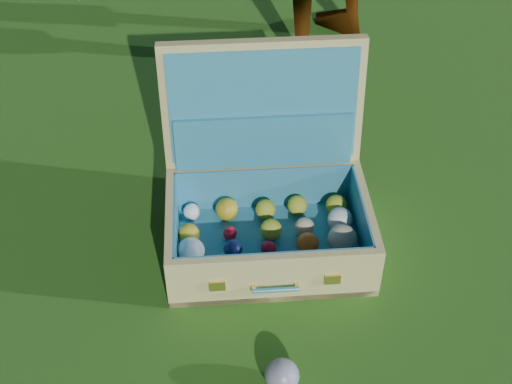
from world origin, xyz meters
name	(u,v)px	position (x,y,z in m)	size (l,w,h in m)	color
ground	(369,274)	(0.00, 0.00, 0.00)	(60.00, 60.00, 0.00)	#215114
stray_ball	(282,376)	(-0.36, -0.18, 0.04)	(0.08, 0.08, 0.08)	#4062A7
suitcase	(267,194)	(-0.16, 0.26, 0.14)	(0.65, 0.60, 0.50)	#D4C272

